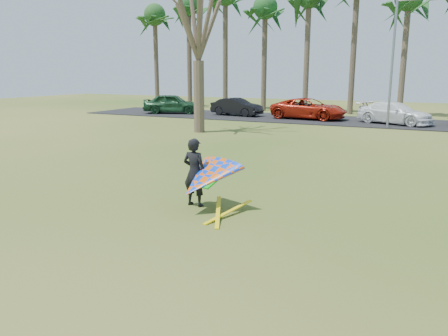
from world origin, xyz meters
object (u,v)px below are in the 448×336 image
at_px(bare_tree_left, 198,12).
at_px(car_2, 309,109).
at_px(car_1, 237,107).
at_px(car_3, 395,113).
at_px(car_0, 172,104).
at_px(streetlight, 395,57).
at_px(kite_flyer, 204,178).

bearing_deg(bare_tree_left, car_2, 67.73).
bearing_deg(car_1, car_2, -83.37).
bearing_deg(bare_tree_left, car_3, 42.15).
xyz_separation_m(bare_tree_left, car_0, (-7.84, 9.31, -6.02)).
xyz_separation_m(streetlight, car_0, (-18.00, 2.31, -3.56)).
xyz_separation_m(car_1, car_3, (12.25, -0.71, 0.03)).
distance_m(streetlight, car_2, 7.66).
relative_size(bare_tree_left, car_3, 1.90).
bearing_deg(kite_flyer, bare_tree_left, 119.61).
height_order(bare_tree_left, streetlight, bare_tree_left).
bearing_deg(streetlight, car_1, 166.39).
height_order(car_2, kite_flyer, kite_flyer).
xyz_separation_m(car_0, kite_flyer, (15.40, -22.61, -0.04)).
bearing_deg(streetlight, car_2, 155.22).
bearing_deg(car_2, kite_flyer, -165.24).
relative_size(streetlight, kite_flyer, 3.35).
height_order(car_1, kite_flyer, kite_flyer).
bearing_deg(car_0, car_1, -105.25).
bearing_deg(streetlight, car_3, 88.60).
distance_m(streetlight, car_3, 4.30).
distance_m(bare_tree_left, car_1, 11.87).
relative_size(bare_tree_left, kite_flyer, 4.06).
bearing_deg(car_1, car_0, 104.13).
xyz_separation_m(streetlight, car_1, (-12.19, 2.95, -3.69)).
xyz_separation_m(streetlight, car_2, (-6.13, 2.83, -3.62)).
bearing_deg(streetlight, bare_tree_left, -145.43).
bearing_deg(bare_tree_left, kite_flyer, -60.39).
distance_m(car_0, car_2, 11.88).
bearing_deg(kite_flyer, car_2, 98.69).
bearing_deg(car_2, car_3, -89.35).
relative_size(bare_tree_left, streetlight, 1.21).
bearing_deg(car_3, bare_tree_left, 154.20).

